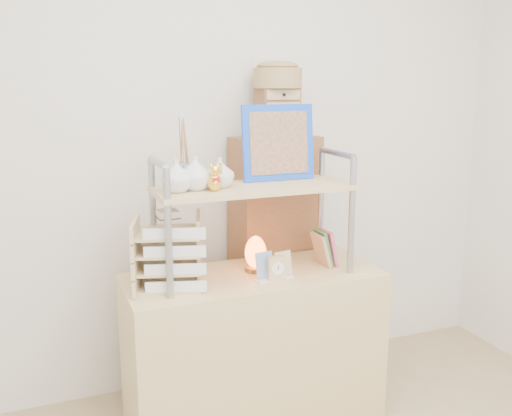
{
  "coord_description": "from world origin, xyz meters",
  "views": [
    {
      "loc": [
        -0.93,
        -1.16,
        1.63
      ],
      "look_at": [
        0.01,
        1.2,
        1.07
      ],
      "focal_mm": 40.0,
      "sensor_mm": 36.0,
      "label": 1
    }
  ],
  "objects": [
    {
      "name": "postcard_stand",
      "position": [
        0.06,
        1.11,
        0.79
      ],
      "size": [
        0.19,
        0.08,
        0.13
      ],
      "color": "white",
      "rests_on": "desk"
    },
    {
      "name": "woven_basket",
      "position": [
        0.27,
        1.55,
        1.65
      ],
      "size": [
        0.25,
        0.25,
        0.1
      ],
      "primitive_type": "cylinder",
      "color": "olive",
      "rests_on": "drawer_chest"
    },
    {
      "name": "desk_clock",
      "position": [
        0.07,
        1.08,
        0.81
      ],
      "size": [
        0.08,
        0.04,
        0.11
      ],
      "color": "tan",
      "rests_on": "desk"
    },
    {
      "name": "salt_lamp",
      "position": [
        0.03,
        1.24,
        0.84
      ],
      "size": [
        0.11,
        0.11,
        0.17
      ],
      "color": "brown",
      "rests_on": "desk"
    },
    {
      "name": "letter_tray",
      "position": [
        -0.4,
        1.19,
        0.89
      ],
      "size": [
        0.34,
        0.34,
        0.34
      ],
      "color": "tan",
      "rests_on": "desk"
    },
    {
      "name": "hutch",
      "position": [
        -0.07,
        1.21,
        1.19
      ],
      "size": [
        0.9,
        0.34,
        0.78
      ],
      "color": "#9599A3",
      "rests_on": "desk"
    },
    {
      "name": "drawer_chest",
      "position": [
        0.27,
        1.55,
        1.48
      ],
      "size": [
        0.2,
        0.16,
        0.25
      ],
      "color": "brown",
      "rests_on": "cabinet"
    },
    {
      "name": "room_shell",
      "position": [
        0.0,
        0.39,
        1.69
      ],
      "size": [
        3.42,
        3.41,
        2.61
      ],
      "color": "silver",
      "rests_on": "ground"
    },
    {
      "name": "cabinet",
      "position": [
        0.27,
        1.57,
        0.68
      ],
      "size": [
        0.47,
        0.28,
        1.35
      ],
      "primitive_type": "cube",
      "rotation": [
        0.0,
        0.0,
        0.09
      ],
      "color": "brown",
      "rests_on": "ground"
    },
    {
      "name": "desk",
      "position": [
        0.0,
        1.2,
        0.38
      ],
      "size": [
        1.2,
        0.5,
        0.75
      ],
      "primitive_type": "cube",
      "color": "tan",
      "rests_on": "ground"
    }
  ]
}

